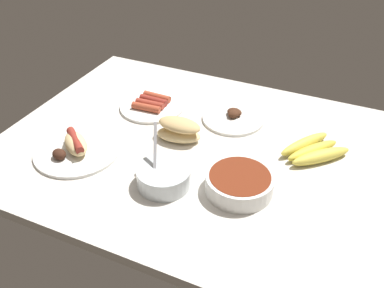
% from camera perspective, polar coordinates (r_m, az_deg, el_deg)
% --- Properties ---
extents(ground_plane, '(1.20, 0.90, 0.03)m').
position_cam_1_polar(ground_plane, '(1.28, 1.01, -0.92)').
color(ground_plane, silver).
extents(plate_hotdog_assembled, '(0.25, 0.25, 0.06)m').
position_cam_1_polar(plate_hotdog_assembled, '(1.29, -15.40, -0.54)').
color(plate_hotdog_assembled, white).
rests_on(plate_hotdog_assembled, ground_plane).
extents(bowl_chili, '(0.18, 0.18, 0.05)m').
position_cam_1_polar(bowl_chili, '(1.11, 6.43, -5.18)').
color(bowl_chili, white).
rests_on(bowl_chili, ground_plane).
extents(plate_grilled_meat, '(0.20, 0.20, 0.03)m').
position_cam_1_polar(plate_grilled_meat, '(1.40, 5.60, 3.58)').
color(plate_grilled_meat, white).
rests_on(plate_grilled_meat, ground_plane).
extents(plate_sausages, '(0.22, 0.22, 0.03)m').
position_cam_1_polar(plate_sausages, '(1.47, -5.44, 5.28)').
color(plate_sausages, white).
rests_on(plate_sausages, ground_plane).
extents(bowl_coleslaw, '(0.15, 0.15, 0.15)m').
position_cam_1_polar(bowl_coleslaw, '(1.13, -3.84, -4.29)').
color(bowl_coleslaw, silver).
rests_on(bowl_coleslaw, ground_plane).
extents(bread_stack, '(0.15, 0.10, 0.07)m').
position_cam_1_polar(bread_stack, '(1.29, -1.76, 1.92)').
color(bread_stack, '#E5C689').
rests_on(bread_stack, ground_plane).
extents(banana_bunch, '(0.20, 0.21, 0.04)m').
position_cam_1_polar(banana_bunch, '(1.28, 16.01, -0.81)').
color(banana_bunch, '#E5D14C').
rests_on(banana_bunch, ground_plane).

